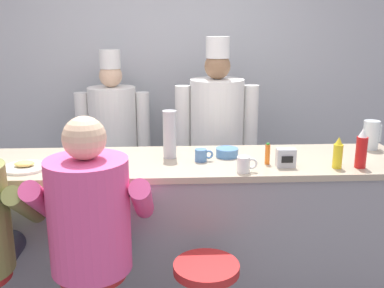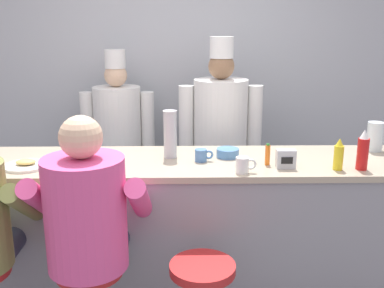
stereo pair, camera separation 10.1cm
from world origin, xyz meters
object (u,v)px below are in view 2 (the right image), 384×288
(water_pitcher_clear, at_px, (375,136))
(cup_stack_steel, at_px, (170,134))
(coffee_mug_white, at_px, (243,165))
(cook_in_whites_far, at_px, (220,134))
(napkin_dispenser_chrome, at_px, (286,159))
(coffee_mug_blue, at_px, (202,155))
(breakfast_plate, at_px, (26,165))
(hot_sauce_bottle_orange, at_px, (268,155))
(cereal_bowl, at_px, (228,153))
(diner_seated_pink, at_px, (88,219))
(cook_in_whites_near, at_px, (118,135))
(ketchup_bottle_red, at_px, (363,151))
(mustard_bottle_yellow, at_px, (339,155))

(water_pitcher_clear, relative_size, cup_stack_steel, 0.65)
(coffee_mug_white, distance_m, cook_in_whites_far, 1.12)
(napkin_dispenser_chrome, bearing_deg, coffee_mug_blue, 163.88)
(coffee_mug_blue, distance_m, cup_stack_steel, 0.26)
(breakfast_plate, bearing_deg, cook_in_whites_far, 36.84)
(hot_sauce_bottle_orange, distance_m, cereal_bowl, 0.30)
(coffee_mug_blue, bearing_deg, diner_seated_pink, -138.05)
(cup_stack_steel, bearing_deg, hot_sauce_bottle_orange, -16.21)
(hot_sauce_bottle_orange, bearing_deg, diner_seated_pink, -155.18)
(cook_in_whites_near, distance_m, cook_in_whites_far, 0.94)
(coffee_mug_white, height_order, cook_in_whites_near, cook_in_whites_near)
(ketchup_bottle_red, height_order, mustard_bottle_yellow, ketchup_bottle_red)
(breakfast_plate, distance_m, napkin_dispenser_chrome, 1.65)
(ketchup_bottle_red, distance_m, coffee_mug_white, 0.75)
(water_pitcher_clear, relative_size, coffee_mug_blue, 1.70)
(cook_in_whites_far, bearing_deg, hot_sauce_bottle_orange, -76.68)
(napkin_dispenser_chrome, distance_m, diner_seated_pink, 1.26)
(cereal_bowl, bearing_deg, breakfast_plate, -171.11)
(hot_sauce_bottle_orange, relative_size, diner_seated_pink, 0.10)
(hot_sauce_bottle_orange, bearing_deg, napkin_dispenser_chrome, -32.75)
(napkin_dispenser_chrome, bearing_deg, breakfast_plate, 178.44)
(cereal_bowl, distance_m, cook_in_whites_far, 0.78)
(coffee_mug_blue, bearing_deg, coffee_mug_white, -44.98)
(hot_sauce_bottle_orange, xyz_separation_m, cook_in_whites_near, (-1.14, 1.21, -0.16))
(mustard_bottle_yellow, bearing_deg, hot_sauce_bottle_orange, 166.13)
(coffee_mug_blue, height_order, napkin_dispenser_chrome, napkin_dispenser_chrome)
(coffee_mug_blue, relative_size, cup_stack_steel, 0.38)
(ketchup_bottle_red, height_order, hot_sauce_bottle_orange, ketchup_bottle_red)
(ketchup_bottle_red, xyz_separation_m, hot_sauce_bottle_orange, (-0.57, 0.10, -0.05))
(ketchup_bottle_red, height_order, cup_stack_steel, cup_stack_steel)
(cup_stack_steel, bearing_deg, napkin_dispenser_chrome, -18.80)
(ketchup_bottle_red, distance_m, cup_stack_steel, 1.24)
(mustard_bottle_yellow, distance_m, cook_in_whites_far, 1.26)
(coffee_mug_white, distance_m, diner_seated_pink, 0.97)
(coffee_mug_blue, relative_size, cook_in_whites_far, 0.07)
(water_pitcher_clear, xyz_separation_m, cook_in_whites_far, (-1.05, 0.64, -0.14))
(hot_sauce_bottle_orange, xyz_separation_m, coffee_mug_white, (-0.18, -0.16, -0.02))
(ketchup_bottle_red, relative_size, hot_sauce_bottle_orange, 1.81)
(water_pitcher_clear, xyz_separation_m, napkin_dispenser_chrome, (-0.72, -0.39, -0.05))
(hot_sauce_bottle_orange, distance_m, napkin_dispenser_chrome, 0.12)
(cup_stack_steel, bearing_deg, coffee_mug_blue, -25.16)
(cereal_bowl, height_order, cook_in_whites_far, cook_in_whites_far)
(cook_in_whites_far, bearing_deg, coffee_mug_white, -87.43)
(mustard_bottle_yellow, relative_size, cook_in_whites_near, 0.12)
(mustard_bottle_yellow, bearing_deg, coffee_mug_blue, 167.35)
(mustard_bottle_yellow, xyz_separation_m, cereal_bowl, (-0.66, 0.29, -0.06))
(hot_sauce_bottle_orange, height_order, coffee_mug_white, hot_sauce_bottle_orange)
(ketchup_bottle_red, bearing_deg, cook_in_whites_far, 126.94)
(coffee_mug_white, bearing_deg, cook_in_whites_near, 124.92)
(mustard_bottle_yellow, xyz_separation_m, breakfast_plate, (-1.96, 0.08, -0.08))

